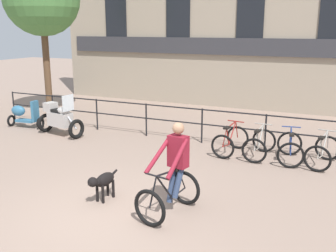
% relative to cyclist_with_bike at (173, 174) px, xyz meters
% --- Properties ---
extents(ground_plane, '(60.00, 60.00, 0.00)m').
position_rel_cyclist_with_bike_xyz_m(ground_plane, '(-1.07, -0.67, -0.76)').
color(ground_plane, gray).
extents(canal_railing, '(15.05, 0.05, 1.05)m').
position_rel_cyclist_with_bike_xyz_m(canal_railing, '(-1.07, 4.53, -0.05)').
color(canal_railing, black).
rests_on(canal_railing, ground_plane).
extents(cyclist_with_bike, '(0.90, 1.28, 1.70)m').
position_rel_cyclist_with_bike_xyz_m(cyclist_with_bike, '(0.00, 0.00, 0.00)').
color(cyclist_with_bike, black).
rests_on(cyclist_with_bike, ground_plane).
extents(dog, '(0.28, 0.90, 0.59)m').
position_rel_cyclist_with_bike_xyz_m(dog, '(-1.46, -0.13, -0.35)').
color(dog, black).
rests_on(dog, ground_plane).
extents(parked_motorcycle, '(1.65, 0.87, 1.35)m').
position_rel_cyclist_with_bike_xyz_m(parked_motorcycle, '(-5.48, 3.44, -0.20)').
color(parked_motorcycle, black).
rests_on(parked_motorcycle, ground_plane).
extents(parked_bicycle_near_lamp, '(0.78, 1.18, 0.86)m').
position_rel_cyclist_with_bike_xyz_m(parked_bicycle_near_lamp, '(0.00, 3.87, -0.41)').
color(parked_bicycle_near_lamp, black).
rests_on(parked_bicycle_near_lamp, ground_plane).
extents(parked_bicycle_mid_left, '(0.70, 1.13, 0.86)m').
position_rel_cyclist_with_bike_xyz_m(parked_bicycle_mid_left, '(0.79, 3.87, -0.41)').
color(parked_bicycle_mid_left, black).
rests_on(parked_bicycle_mid_left, ground_plane).
extents(parked_bicycle_mid_right, '(0.83, 1.20, 0.86)m').
position_rel_cyclist_with_bike_xyz_m(parked_bicycle_mid_right, '(1.58, 3.87, -0.41)').
color(parked_bicycle_mid_right, black).
rests_on(parked_bicycle_mid_right, ground_plane).
extents(parked_bicycle_far_end, '(0.83, 1.20, 0.86)m').
position_rel_cyclist_with_bike_xyz_m(parked_bicycle_far_end, '(2.37, 3.87, -0.41)').
color(parked_bicycle_far_end, black).
rests_on(parked_bicycle_far_end, ground_plane).
extents(parked_scooter, '(1.32, 0.54, 0.96)m').
position_rel_cyclist_with_bike_xyz_m(parked_scooter, '(-7.28, 3.73, -0.30)').
color(parked_scooter, black).
rests_on(parked_scooter, ground_plane).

